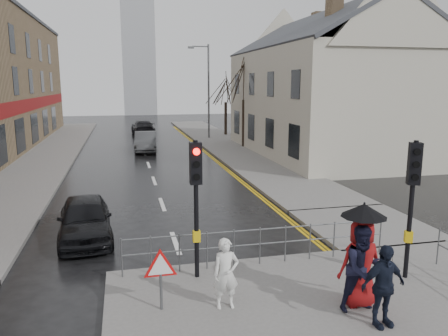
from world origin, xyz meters
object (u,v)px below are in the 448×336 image
pedestrian_with_umbrella (361,253)px  pedestrian_b (363,268)px  car_parked (85,219)px  car_mid (145,142)px  pedestrian_d (383,286)px  pedestrian_a (226,274)px

pedestrian_with_umbrella → pedestrian_b: bearing=-108.7°
car_parked → car_mid: (2.85, 18.01, 0.04)m
pedestrian_b → pedestrian_d: bearing=-89.4°
pedestrian_d → car_parked: bearing=125.7°
car_parked → pedestrian_with_umbrella: bearing=-49.0°
pedestrian_a → car_mid: bearing=92.3°
pedestrian_b → car_mid: size_ratio=0.43×
pedestrian_with_umbrella → car_mid: bearing=97.6°
pedestrian_d → car_mid: bearing=91.3°
pedestrian_b → pedestrian_with_umbrella: (0.07, 0.20, 0.25)m
pedestrian_a → pedestrian_b: 2.85m
pedestrian_a → car_mid: size_ratio=0.35×
car_mid → pedestrian_with_umbrella: bearing=-78.8°
pedestrian_a → pedestrian_with_umbrella: 2.89m
pedestrian_a → pedestrian_b: (2.74, -0.76, 0.17)m
pedestrian_a → pedestrian_with_umbrella: bearing=-9.9°
pedestrian_with_umbrella → car_parked: (-6.07, 5.98, -0.65)m
car_mid → pedestrian_d: bearing=-79.1°
car_mid → pedestrian_a: bearing=-85.5°
pedestrian_d → car_parked: (-6.08, 6.81, -0.30)m
car_mid → pedestrian_b: bearing=-79.1°
pedestrian_a → pedestrian_d: size_ratio=0.92×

